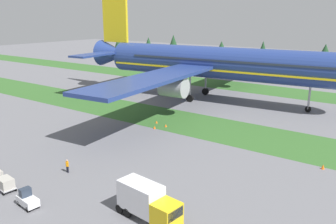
% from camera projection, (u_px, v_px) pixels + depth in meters
% --- Properties ---
extents(grass_strip_near, '(320.00, 12.67, 0.01)m').
position_uv_depth(grass_strip_near, '(212.00, 128.00, 61.68)').
color(grass_strip_near, '#336028').
rests_on(grass_strip_near, ground).
extents(grass_strip_far, '(320.00, 12.67, 0.01)m').
position_uv_depth(grass_strip_far, '(282.00, 92.00, 90.90)').
color(grass_strip_far, '#336028').
rests_on(grass_strip_far, ground).
extents(airliner, '(63.53, 78.54, 24.52)m').
position_uv_depth(airliner, '(209.00, 62.00, 80.24)').
color(airliner, navy).
rests_on(airliner, ground).
extents(baggage_tug, '(2.72, 1.57, 1.97)m').
position_uv_depth(baggage_tug, '(27.00, 199.00, 35.98)').
color(baggage_tug, silver).
rests_on(baggage_tug, ground).
extents(cargo_dolly_lead, '(2.35, 1.72, 1.55)m').
position_uv_depth(cargo_dolly_lead, '(6.00, 183.00, 39.19)').
color(cargo_dolly_lead, '#A3A3A8').
rests_on(cargo_dolly_lead, ground).
extents(catering_truck, '(7.16, 3.01, 3.58)m').
position_uv_depth(catering_truck, '(148.00, 202.00, 33.32)').
color(catering_truck, yellow).
rests_on(catering_truck, ground).
extents(ground_crew_marshaller, '(0.56, 0.36, 1.74)m').
position_uv_depth(ground_crew_marshaller, '(67.00, 165.00, 43.81)').
color(ground_crew_marshaller, black).
rests_on(ground_crew_marshaller, ground).
extents(taxiway_marker_0, '(0.44, 0.44, 0.64)m').
position_uv_depth(taxiway_marker_0, '(323.00, 167.00, 44.95)').
color(taxiway_marker_0, orange).
rests_on(taxiway_marker_0, ground).
extents(taxiway_marker_1, '(0.44, 0.44, 0.47)m').
position_uv_depth(taxiway_marker_1, '(166.00, 126.00, 62.12)').
color(taxiway_marker_1, orange).
rests_on(taxiway_marker_1, ground).
extents(taxiway_marker_2, '(0.44, 0.44, 0.45)m').
position_uv_depth(taxiway_marker_2, '(156.00, 122.00, 64.21)').
color(taxiway_marker_2, orange).
rests_on(taxiway_marker_2, ground).
extents(taxiway_marker_3, '(0.44, 0.44, 0.54)m').
position_uv_depth(taxiway_marker_3, '(155.00, 127.00, 61.01)').
color(taxiway_marker_3, orange).
rests_on(taxiway_marker_3, ground).
extents(distant_tree_line, '(201.99, 10.38, 11.68)m').
position_uv_depth(distant_tree_line, '(317.00, 52.00, 123.18)').
color(distant_tree_line, '#4C3823').
rests_on(distant_tree_line, ground).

